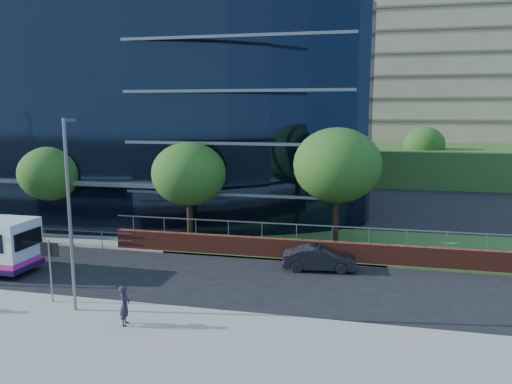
% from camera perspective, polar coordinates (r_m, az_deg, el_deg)
% --- Properties ---
extents(far_forecourt, '(50.00, 8.00, 0.10)m').
position_cam_1_polar(far_forecourt, '(39.92, -24.31, -3.62)').
color(far_forecourt, gray).
rests_on(far_forecourt, ground).
extents(grass_verge, '(36.00, 8.00, 0.12)m').
position_cam_1_polar(grass_verge, '(32.64, 23.36, -6.31)').
color(grass_verge, '#2D511E').
rests_on(grass_verge, ground).
extents(glass_office, '(44.00, 23.10, 16.00)m').
position_cam_1_polar(glass_office, '(46.23, -15.58, 8.49)').
color(glass_office, black).
rests_on(glass_office, ground).
extents(retaining_wall, '(34.00, 0.40, 2.11)m').
position_cam_1_polar(retaining_wall, '(28.42, 16.79, -7.06)').
color(retaining_wall, maroon).
rests_on(retaining_wall, ground).
extents(apartment_block, '(60.00, 42.00, 30.00)m').
position_cam_1_polar(apartment_block, '(78.48, 23.57, 10.58)').
color(apartment_block, '#2D511E').
rests_on(apartment_block, ground).
extents(street_sign, '(0.85, 0.09, 2.80)m').
position_cam_1_polar(street_sign, '(23.52, -22.49, -6.93)').
color(street_sign, slate).
rests_on(street_sign, pavement_near).
extents(tree_far_b, '(4.29, 4.29, 6.05)m').
position_cam_1_polar(tree_far_b, '(36.28, -22.38, 1.96)').
color(tree_far_b, black).
rests_on(tree_far_b, ground).
extents(tree_far_c, '(4.62, 4.62, 6.51)m').
position_cam_1_polar(tree_far_c, '(31.12, -7.69, 2.06)').
color(tree_far_c, black).
rests_on(tree_far_c, ground).
extents(tree_far_d, '(5.28, 5.28, 7.44)m').
position_cam_1_polar(tree_far_d, '(30.15, 9.25, 3.04)').
color(tree_far_d, black).
rests_on(tree_far_d, ground).
extents(tree_dist_e, '(4.62, 4.62, 6.51)m').
position_cam_1_polar(tree_dist_e, '(60.37, 18.67, 5.19)').
color(tree_dist_e, black).
rests_on(tree_dist_e, ground).
extents(streetlight_east, '(0.15, 0.77, 8.00)m').
position_cam_1_polar(streetlight_east, '(21.69, -20.52, -1.92)').
color(streetlight_east, slate).
rests_on(streetlight_east, pavement_near).
extents(parked_car, '(4.03, 1.80, 1.28)m').
position_cam_1_polar(parked_car, '(26.98, 7.27, -7.54)').
color(parked_car, black).
rests_on(parked_car, ground).
extents(pedestrian, '(0.50, 0.65, 1.60)m').
position_cam_1_polar(pedestrian, '(20.54, -14.78, -12.41)').
color(pedestrian, '#251E2D').
rests_on(pedestrian, pavement_near).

